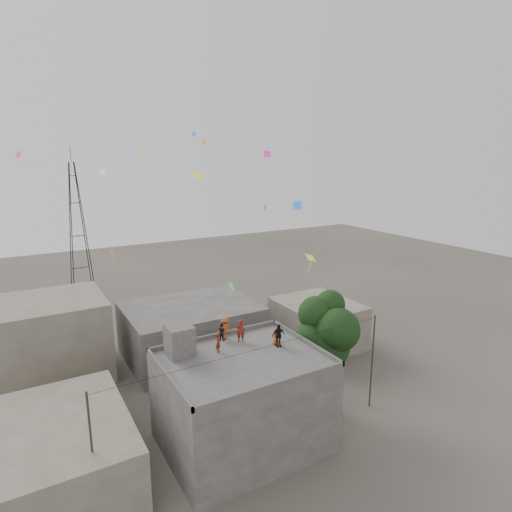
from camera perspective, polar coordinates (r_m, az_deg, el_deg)
The scene contains 18 objects.
ground at distance 31.20m, azimuth -1.77°, elevation -23.64°, with size 140.00×140.00×0.00m, color #433E37.
main_building at distance 29.48m, azimuth -1.81°, elevation -18.88°, with size 10.00×8.00×6.10m.
parapet at distance 27.92m, azimuth -1.86°, elevation -13.30°, with size 10.00×8.00×0.30m.
stair_head_box at distance 28.56m, azimuth -10.18°, elevation -11.00°, with size 1.60×1.80×2.00m, color #464341.
neighbor_west at distance 29.28m, azimuth -25.02°, elevation -22.95°, with size 8.00×10.00×4.00m, color #655F50.
neighbor_north at distance 41.85m, azimuth -8.59°, elevation -9.77°, with size 12.00×9.00×5.00m, color #464341.
neighbor_northwest at distance 41.02m, azimuth -25.75°, elevation -9.97°, with size 9.00×8.00×7.00m, color #655F50.
neighbor_east at distance 44.30m, azimuth 8.18°, elevation -8.85°, with size 7.00×8.00×4.40m, color #655F50.
tree at distance 32.20m, azimuth 9.43°, elevation -10.04°, with size 4.90×4.60×9.10m.
utility_line at distance 28.35m, azimuth 0.38°, elevation -18.45°, with size 20.12×0.62×7.40m.
transmission_tower at distance 63.29m, azimuth -22.70°, elevation 3.36°, with size 2.97×2.97×20.01m.
person_red_adult at distance 30.09m, azimuth -2.08°, elevation -9.92°, with size 0.58×0.38×1.59m, color maroon.
person_orange_child at distance 29.71m, azimuth 2.69°, elevation -10.64°, with size 0.59×0.39×1.21m, color #C85016.
person_dark_child at distance 30.54m, azimuth -4.58°, elevation -10.02°, with size 0.57×0.45×1.18m, color black.
person_dark_adult at distance 29.38m, azimuth 3.01°, elevation -10.52°, with size 0.93×0.39×1.59m, color black.
person_orange_adult at distance 30.55m, azimuth -4.17°, elevation -9.59°, with size 1.03×0.59×1.59m, color #B04C14.
person_red_child at distance 28.71m, azimuth -5.04°, elevation -11.45°, with size 0.48×0.32×1.32m, color maroon.
kites at distance 30.58m, azimuth -5.21°, elevation 7.73°, with size 18.64×16.15×10.53m.
Camera 1 is at (-11.75, -22.07, 18.66)m, focal length 30.00 mm.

